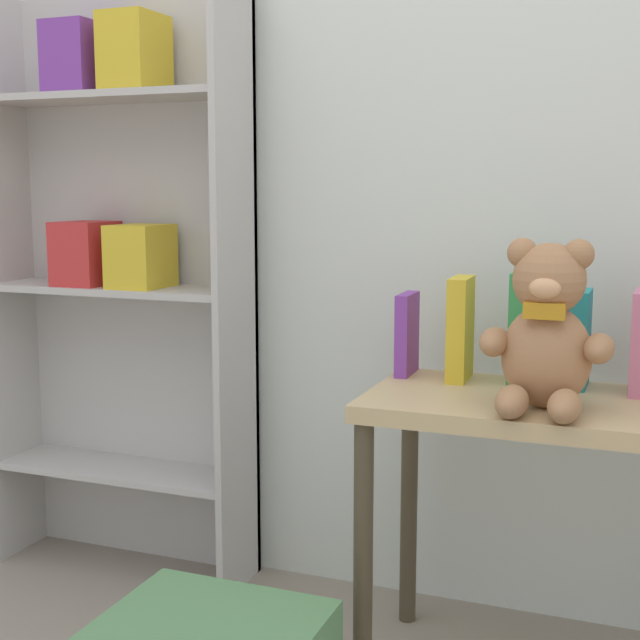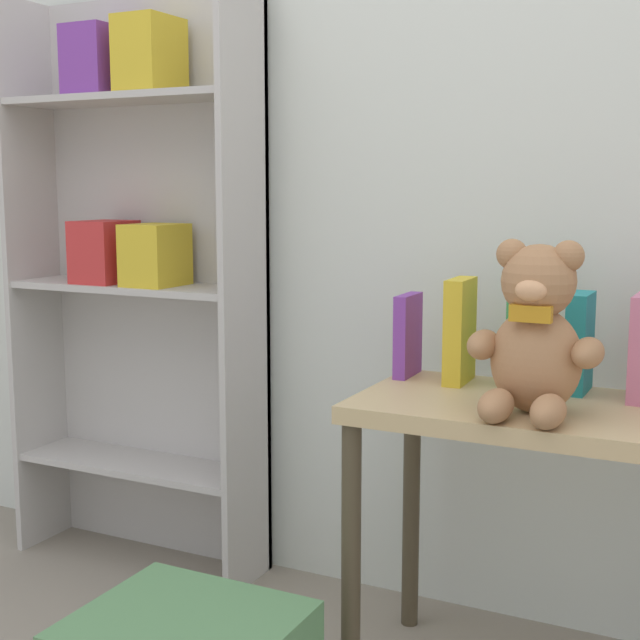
% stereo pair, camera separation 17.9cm
% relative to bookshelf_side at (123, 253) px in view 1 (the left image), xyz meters
% --- Properties ---
extents(wall_back, '(4.80, 0.06, 2.50)m').
position_rel_bookshelf_side_xyz_m(wall_back, '(0.88, 0.13, 0.38)').
color(wall_back, silver).
rests_on(wall_back, ground_plane).
extents(bookshelf_side, '(0.72, 0.22, 1.55)m').
position_rel_bookshelf_side_xyz_m(bookshelf_side, '(0.00, 0.00, 0.00)').
color(bookshelf_side, '#BCB7B2').
rests_on(bookshelf_side, ground_plane).
extents(display_table, '(0.69, 0.40, 0.62)m').
position_rel_bookshelf_side_xyz_m(display_table, '(1.13, -0.22, -0.35)').
color(display_table, tan).
rests_on(display_table, ground_plane).
extents(teddy_bear, '(0.25, 0.23, 0.33)m').
position_rel_bookshelf_side_xyz_m(teddy_bear, '(1.15, -0.31, -0.10)').
color(teddy_bear, '#A8754C').
rests_on(teddy_bear, display_table).
extents(book_standing_purple, '(0.03, 0.12, 0.19)m').
position_rel_bookshelf_side_xyz_m(book_standing_purple, '(0.81, -0.09, -0.16)').
color(book_standing_purple, purple).
rests_on(book_standing_purple, display_table).
extents(book_standing_yellow, '(0.05, 0.13, 0.23)m').
position_rel_bookshelf_side_xyz_m(book_standing_yellow, '(0.94, -0.10, -0.14)').
color(book_standing_yellow, gold).
rests_on(book_standing_yellow, display_table).
extents(book_standing_green, '(0.04, 0.11, 0.24)m').
position_rel_bookshelf_side_xyz_m(book_standing_green, '(1.06, -0.08, -0.13)').
color(book_standing_green, '#33934C').
rests_on(book_standing_green, display_table).
extents(book_standing_teal, '(0.04, 0.12, 0.21)m').
position_rel_bookshelf_side_xyz_m(book_standing_teal, '(1.19, -0.08, -0.15)').
color(book_standing_teal, teal).
rests_on(book_standing_teal, display_table).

